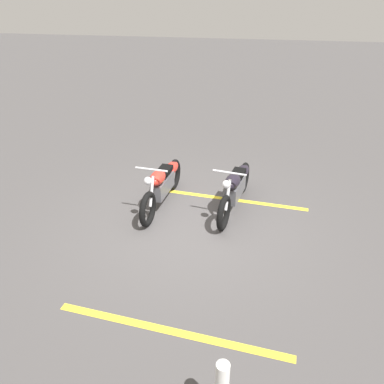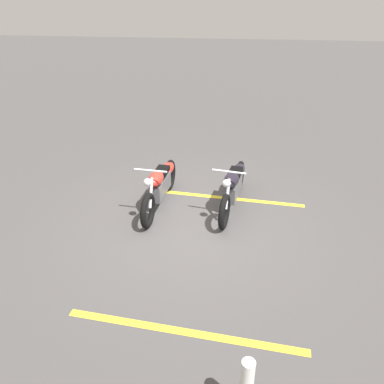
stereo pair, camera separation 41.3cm
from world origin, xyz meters
The scene contains 5 objects.
ground_plane centered at (0.00, 0.00, 0.00)m, with size 60.00×60.00×0.00m, color #474444.
motorcycle_bright_foreground centered at (-0.66, -0.73, 0.46)m, with size 2.23×0.62×1.04m.
motorcycle_dark_foreground centered at (-0.80, 0.73, 0.46)m, with size 2.22×0.64×1.04m.
parking_stripe_near centered at (-1.11, 0.61, 0.00)m, with size 3.20×0.12×0.01m, color yellow.
parking_stripe_mid centered at (2.58, 0.26, 0.00)m, with size 3.20×0.12×0.01m, color yellow.
Camera 2 is at (6.11, 0.85, 3.96)m, focal length 36.11 mm.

